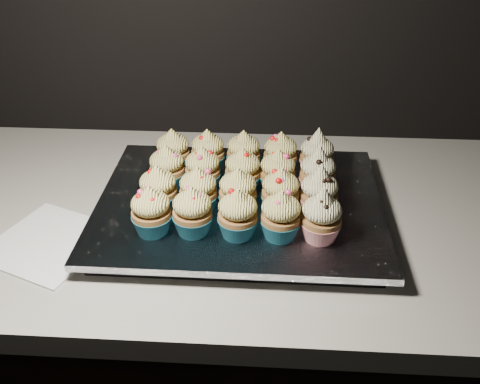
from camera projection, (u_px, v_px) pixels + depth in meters
The scene contains 25 objects.
cabinet at pixel (297, 381), 1.21m from camera, with size 2.40×0.60×0.86m, color black.
worktop at pixel (312, 219), 0.97m from camera, with size 2.44×0.64×0.04m, color beige.
napkin at pixel (50, 243), 0.87m from camera, with size 0.17×0.17×0.00m, color white.
baking_tray at pixel (240, 211), 0.94m from camera, with size 0.45×0.34×0.02m, color black.
foil_lining at pixel (240, 203), 0.93m from camera, with size 0.49×0.38×0.01m, color silver.
cupcake_0 at pixel (151, 212), 0.83m from camera, with size 0.06×0.06×0.08m.
cupcake_1 at pixel (192, 212), 0.83m from camera, with size 0.06×0.06×0.08m.
cupcake_2 at pixel (238, 215), 0.82m from camera, with size 0.06×0.06×0.08m.
cupcake_3 at pixel (281, 216), 0.82m from camera, with size 0.06×0.06×0.08m.
cupcake_4 at pixel (321, 217), 0.81m from camera, with size 0.06×0.06×0.10m.
cupcake_5 at pixel (158, 190), 0.88m from camera, with size 0.06×0.06×0.08m.
cupcake_6 at pixel (198, 191), 0.88m from camera, with size 0.06×0.06×0.08m.
cupcake_7 at pixel (238, 192), 0.87m from camera, with size 0.06×0.06×0.08m.
cupcake_8 at pixel (281, 192), 0.87m from camera, with size 0.06×0.06×0.08m.
cupcake_9 at pixel (319, 193), 0.87m from camera, with size 0.06×0.06×0.10m.
cupcake_10 at pixel (167, 168), 0.94m from camera, with size 0.06×0.06×0.08m.
cupcake_11 at pixel (203, 170), 0.94m from camera, with size 0.06×0.06×0.08m.
cupcake_12 at pixel (243, 171), 0.93m from camera, with size 0.06×0.06×0.08m.
cupcake_13 at pixel (278, 172), 0.93m from camera, with size 0.06×0.06×0.08m.
cupcake_14 at pixel (318, 173), 0.92m from camera, with size 0.06×0.06×0.10m.
cupcake_15 at pixel (173, 151), 0.99m from camera, with size 0.06×0.06×0.08m.
cupcake_16 at pixel (208, 152), 0.99m from camera, with size 0.06×0.06×0.08m.
cupcake_17 at pixel (244, 153), 0.99m from camera, with size 0.06×0.06×0.08m.
cupcake_18 at pixel (280, 154), 0.98m from camera, with size 0.06×0.06×0.08m.
cupcake_19 at pixel (317, 155), 0.98m from camera, with size 0.06×0.06×0.10m.
Camera 1 is at (-0.08, 0.90, 1.44)m, focal length 40.00 mm.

